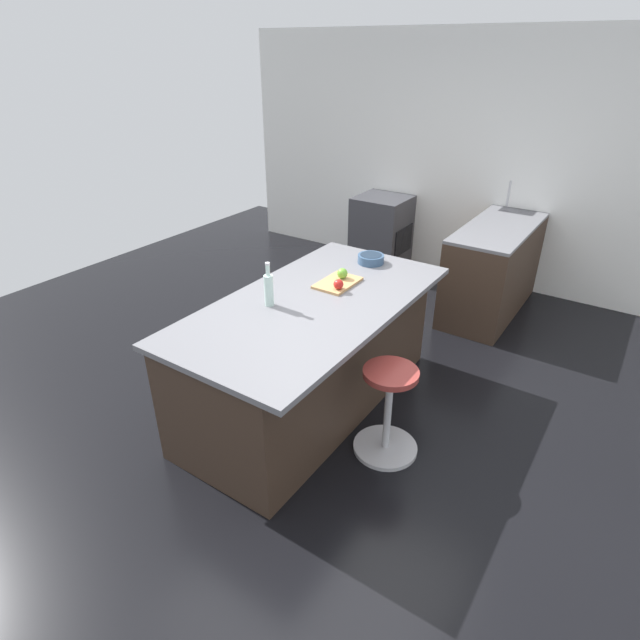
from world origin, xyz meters
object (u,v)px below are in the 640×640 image
(oven_range, at_px, (381,233))
(kitchen_island, at_px, (309,353))
(cutting_board, at_px, (338,283))
(water_bottle, at_px, (269,289))
(apple_red, at_px, (338,284))
(apple_green, at_px, (342,273))
(stool_by_window, at_px, (388,414))
(fruit_bowl, at_px, (371,258))

(oven_range, relative_size, kitchen_island, 0.40)
(cutting_board, height_order, water_bottle, water_bottle)
(oven_range, height_order, apple_red, apple_red)
(water_bottle, bearing_deg, oven_range, -166.78)
(oven_range, relative_size, apple_green, 11.06)
(oven_range, xyz_separation_m, stool_by_window, (2.94, 1.62, -0.13))
(cutting_board, relative_size, apple_red, 4.91)
(oven_range, distance_m, kitchen_island, 2.93)
(stool_by_window, relative_size, cutting_board, 1.80)
(fruit_bowl, bearing_deg, water_bottle, -10.47)
(cutting_board, distance_m, water_bottle, 0.60)
(apple_red, height_order, water_bottle, water_bottle)
(stool_by_window, bearing_deg, water_bottle, -85.28)
(cutting_board, bearing_deg, apple_red, 34.77)
(kitchen_island, distance_m, water_bottle, 0.63)
(kitchen_island, bearing_deg, water_bottle, -38.07)
(apple_red, distance_m, fruit_bowl, 0.62)
(stool_by_window, bearing_deg, cutting_board, -124.18)
(kitchen_island, bearing_deg, apple_green, 176.97)
(fruit_bowl, bearing_deg, stool_by_window, 35.67)
(stool_by_window, xyz_separation_m, apple_green, (-0.56, -0.72, 0.64))
(oven_range, relative_size, apple_red, 12.01)
(kitchen_island, height_order, apple_red, apple_red)
(oven_range, relative_size, stool_by_window, 1.35)
(apple_green, bearing_deg, cutting_board, 4.15)
(stool_by_window, distance_m, cutting_board, 1.04)
(oven_range, xyz_separation_m, fruit_bowl, (1.94, 0.90, 0.49))
(fruit_bowl, bearing_deg, kitchen_island, -1.70)
(apple_green, height_order, fruit_bowl, apple_green)
(apple_green, xyz_separation_m, fruit_bowl, (-0.44, 0.00, -0.02))
(apple_red, height_order, fruit_bowl, apple_red)
(apple_green, relative_size, water_bottle, 0.25)
(kitchen_island, relative_size, fruit_bowl, 10.17)
(oven_range, distance_m, fruit_bowl, 2.20)
(kitchen_island, distance_m, cutting_board, 0.56)
(kitchen_island, bearing_deg, stool_by_window, 78.90)
(kitchen_island, xyz_separation_m, cutting_board, (-0.34, 0.03, 0.45))
(kitchen_island, relative_size, apple_green, 27.50)
(water_bottle, xyz_separation_m, fruit_bowl, (-1.07, 0.20, -0.08))
(cutting_board, height_order, apple_red, apple_red)
(kitchen_island, bearing_deg, apple_red, 156.69)
(apple_red, xyz_separation_m, fruit_bowl, (-0.62, -0.08, -0.02))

